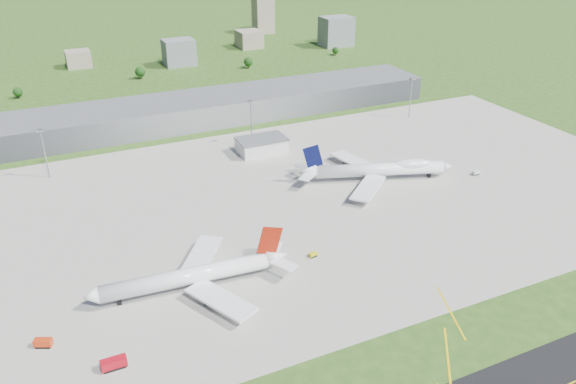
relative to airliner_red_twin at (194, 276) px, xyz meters
name	(u,v)px	position (x,y,z in m)	size (l,w,h in m)	color
ground	(216,127)	(59.60, 155.73, -5.34)	(1400.00, 1400.00, 0.00)	#284C17
apron	(310,197)	(69.60, 45.73, -5.30)	(360.00, 190.00, 0.08)	gray
terminal	(208,108)	(59.60, 170.73, 2.16)	(300.00, 42.00, 15.00)	gray
ops_building	(262,146)	(69.60, 105.73, -1.34)	(26.00, 16.00, 8.00)	silver
mast_west	(43,145)	(-40.40, 120.73, 12.37)	(3.50, 2.00, 25.90)	gray
mast_center	(251,114)	(69.60, 120.73, 12.37)	(3.50, 2.00, 25.90)	gray
mast_east	(411,91)	(179.60, 120.73, 12.37)	(3.50, 2.00, 25.90)	gray
airliner_red_twin	(194,276)	(0.00, 0.00, 0.00)	(73.12, 56.83, 20.05)	white
airliner_blue_quad	(379,170)	(109.46, 48.53, 0.32)	(75.67, 57.92, 20.36)	white
fire_truck	(114,364)	(-32.91, -27.98, -3.66)	(7.57, 2.99, 3.37)	#A60B17
crash_tender	(43,343)	(-51.33, -9.45, -3.90)	(5.88, 4.38, 2.87)	red
tug_yellow	(313,255)	(47.79, 0.39, -4.47)	(3.53, 2.40, 1.66)	#D1CA0C
van_white_near	(376,183)	(104.30, 43.24, -3.93)	(3.21, 5.88, 2.81)	white
van_white_far	(476,173)	(157.80, 32.57, -4.25)	(4.23, 2.39, 2.14)	silver
bldg_cw	(78,59)	(-0.40, 345.73, 1.66)	(20.00, 18.00, 14.00)	gray
bldg_c	(179,52)	(79.60, 315.73, 5.66)	(26.00, 20.00, 22.00)	slate
bldg_ce	(249,39)	(159.60, 355.73, 2.66)	(22.00, 24.00, 16.00)	gray
bldg_e	(336,31)	(239.60, 325.73, 8.66)	(30.00, 22.00, 28.00)	slate
bldg_tall_e	(263,16)	(199.60, 415.73, 12.66)	(20.00, 18.00, 36.00)	gray
tree_w	(18,92)	(-50.40, 270.73, -0.48)	(6.75, 6.75, 8.25)	#382314
tree_c	(140,72)	(39.60, 285.73, 0.50)	(8.10, 8.10, 9.90)	#382314
tree_e	(248,62)	(129.60, 280.73, 0.17)	(7.65, 7.65, 9.35)	#382314
tree_far_e	(335,51)	(219.60, 290.73, -0.81)	(6.30, 6.30, 7.70)	#382314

